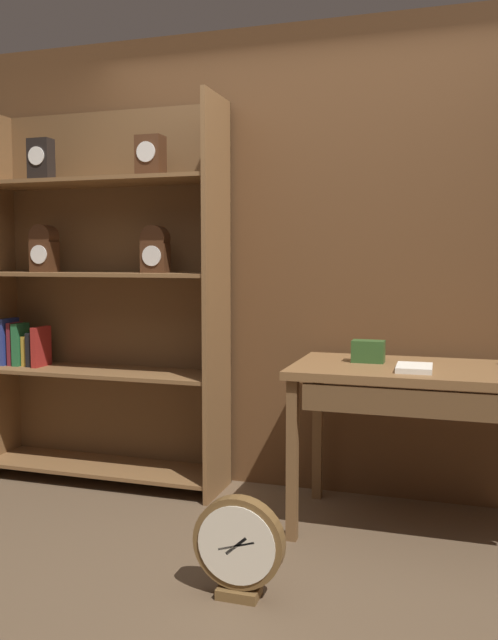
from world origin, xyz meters
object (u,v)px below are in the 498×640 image
Objects in this scene: bookshelf at (100,299)px; open_repair_manual at (414,368)px; workbench at (441,387)px; round_clock_large at (239,546)px; toolbox_small at (368,351)px.

bookshelf is 9.96× the size of open_repair_manual.
workbench reaches higher than round_clock_large.
bookshelf is 13.85× the size of toolbox_small.
toolbox_small is (1.59, -0.17, -0.22)m from bookshelf.
workbench is (1.94, -0.26, -0.37)m from bookshelf.
open_repair_manual is at bearing -140.78° from workbench.
bookshelf is at bearing 172.35° from workbench.
toolbox_small is at bearing 165.38° from workbench.
workbench is 8.83× the size of toolbox_small.
open_repair_manual is at bearing -38.46° from toolbox_small.
workbench is at bearing 37.87° from open_repair_manual.
round_clock_large is at bearing -130.25° from workbench.
toolbox_small reaches higher than open_repair_manual.
open_repair_manual reaches higher than round_clock_large.
toolbox_small is 0.72× the size of open_repair_manual.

